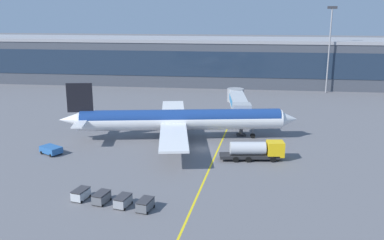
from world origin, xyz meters
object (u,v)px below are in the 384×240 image
(fuel_tanker, at_px, (256,150))
(pushback_tug, at_px, (51,149))
(baggage_cart_3, at_px, (145,205))
(baggage_cart_1, at_px, (101,197))
(main_airliner, at_px, (179,120))
(baggage_cart_2, at_px, (123,201))
(baggage_cart_0, at_px, (81,194))

(fuel_tanker, distance_m, pushback_tug, 36.09)
(pushback_tug, xyz_separation_m, baggage_cart_3, (21.67, -19.47, -0.07))
(baggage_cart_1, bearing_deg, main_airliner, 78.87)
(main_airliner, height_order, baggage_cart_2, main_airliner)
(fuel_tanker, bearing_deg, baggage_cart_0, -141.52)
(main_airliner, relative_size, baggage_cart_3, 15.93)
(main_airliner, height_order, baggage_cart_0, main_airliner)
(fuel_tanker, distance_m, baggage_cart_0, 30.36)
(main_airliner, height_order, baggage_cart_1, main_airliner)
(baggage_cart_0, height_order, baggage_cart_1, same)
(baggage_cart_0, relative_size, baggage_cart_3, 1.00)
(baggage_cart_2, bearing_deg, baggage_cart_1, 167.68)
(baggage_cart_1, bearing_deg, pushback_tug, 130.41)
(pushback_tug, relative_size, baggage_cart_3, 1.52)
(baggage_cart_2, bearing_deg, fuel_tanker, 49.16)
(main_airliner, xyz_separation_m, baggage_cart_0, (-9.00, -29.14, -3.19))
(baggage_cart_2, bearing_deg, pushback_tug, 134.62)
(baggage_cart_1, relative_size, baggage_cart_3, 1.00)
(baggage_cart_3, bearing_deg, fuel_tanker, 55.51)
(main_airliner, height_order, fuel_tanker, main_airliner)
(fuel_tanker, height_order, baggage_cart_0, fuel_tanker)
(pushback_tug, distance_m, baggage_cart_3, 29.13)
(baggage_cart_3, bearing_deg, pushback_tug, 138.06)
(pushback_tug, bearing_deg, main_airliner, 28.82)
(baggage_cart_0, height_order, baggage_cart_3, same)
(pushback_tug, bearing_deg, fuel_tanker, 2.31)
(fuel_tanker, xyz_separation_m, baggage_cart_2, (-17.50, -20.25, -0.96))
(fuel_tanker, xyz_separation_m, pushback_tug, (-36.05, -1.46, -0.90))
(main_airliner, xyz_separation_m, pushback_tug, (-21.29, -11.71, -3.12))
(baggage_cart_0, xyz_separation_m, baggage_cart_1, (3.13, -0.68, 0.00))
(fuel_tanker, bearing_deg, baggage_cart_1, -136.52)
(baggage_cart_2, distance_m, baggage_cart_3, 3.20)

